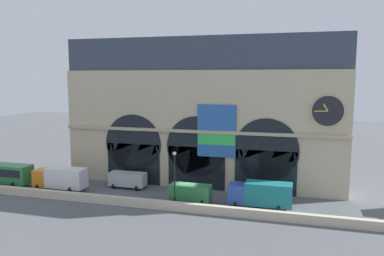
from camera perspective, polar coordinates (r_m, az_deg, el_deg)
ground_plane at (r=49.15m, az=-0.85°, el=-10.77°), size 200.00×200.00×0.00m
quay_parapet_wall at (r=45.14m, az=-2.40°, el=-11.79°), size 90.00×0.70×1.04m
station_building at (r=54.25m, az=1.42°, el=2.12°), size 40.10×5.69×21.20m
box_truck_west at (r=55.75m, az=-19.31°, el=-7.15°), size 7.50×2.91×3.12m
van_midwest at (r=54.46m, az=-9.73°, el=-7.66°), size 5.20×2.48×2.20m
van_center at (r=47.89m, az=-0.24°, el=-9.71°), size 5.20×2.48×2.20m
box_truck_mideast at (r=46.44m, az=10.41°, el=-9.81°), size 7.50×2.91×3.12m
street_lamp_quayside at (r=44.86m, az=-2.66°, el=-6.71°), size 0.44×0.44×6.90m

